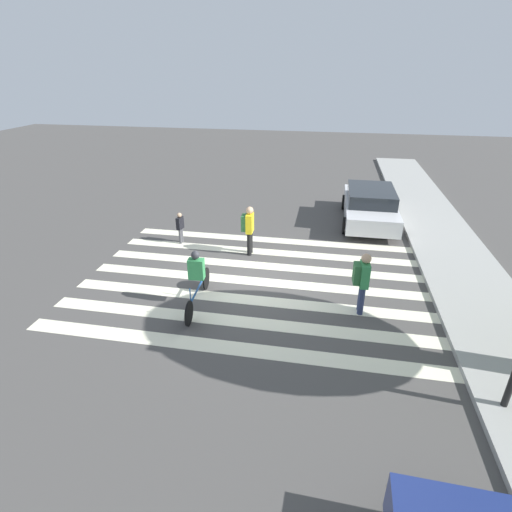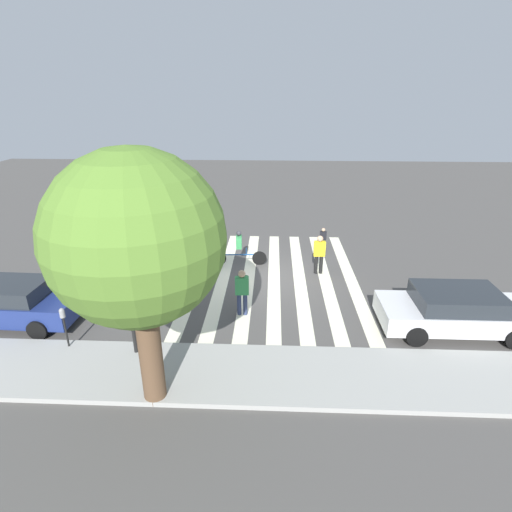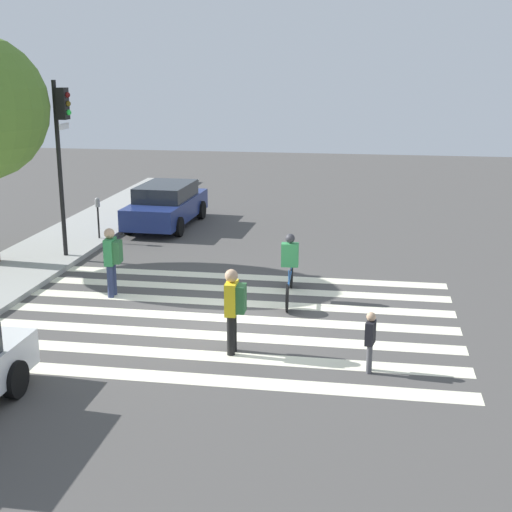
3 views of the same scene
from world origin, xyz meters
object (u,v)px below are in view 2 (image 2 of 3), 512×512
Objects in this scene: parking_meter at (63,319)px; car_parked_dark_suv at (455,310)px; car_parked_far_curb at (9,302)px; traffic_light at (123,243)px; pedestrian_adult_blue_shirt at (242,289)px; street_tree at (137,240)px; cyclist_mid_street at (239,247)px; pedestrian_adult_yellow_jacket at (319,251)px; pedestrian_child_with_backpack at (323,238)px.

car_parked_dark_suv is at bearing -172.19° from parking_meter.
car_parked_far_curb is at bearing 0.89° from car_parked_dark_suv.
car_parked_far_curb is (4.67, -1.49, -2.73)m from traffic_light.
pedestrian_adult_blue_shirt reaches higher than parking_meter.
car_parked_dark_suv is (-8.70, -3.55, -3.53)m from street_tree.
pedestrian_adult_blue_shirt is 4.21m from cyclist_mid_street.
pedestrian_child_with_backpack is at bearing -101.70° from pedestrian_adult_yellow_jacket.
pedestrian_child_with_backpack is (-8.42, -8.40, -0.41)m from parking_meter.
pedestrian_child_with_backpack is 0.24× the size of car_parked_dark_suv.
cyclist_mid_street is (0.46, -4.19, -0.12)m from pedestrian_adult_blue_shirt.
pedestrian_adult_yellow_jacket is (-5.87, -5.88, -2.50)m from traffic_light.
pedestrian_adult_blue_shirt is at bearing 48.27° from pedestrian_adult_yellow_jacket.
cyclist_mid_street is (-1.40, -8.43, -3.39)m from street_tree.
pedestrian_adult_yellow_jacket is (-7.96, -5.82, -0.07)m from parking_meter.
cyclist_mid_street reaches higher than pedestrian_child_with_backpack.
car_parked_far_curb is (14.43, 0.19, 0.03)m from car_parked_dark_suv.
parking_meter is at bearing -123.86° from pedestrian_child_with_backpack.
car_parked_dark_suv is at bearing 131.17° from pedestrian_adult_yellow_jacket.
street_tree is (-3.15, 1.93, 3.20)m from parking_meter.
traffic_light is 10.27m from car_parked_dark_suv.
parking_meter is at bearing -1.63° from traffic_light.
pedestrian_adult_yellow_jacket is 1.47× the size of pedestrian_child_with_backpack.
pedestrian_adult_yellow_jacket is at bearing 165.52° from cyclist_mid_street.
pedestrian_child_with_backpack is 13.02m from car_parked_far_curb.
street_tree is 5.67m from pedestrian_adult_blue_shirt.
car_parked_far_curb is at bearing 2.25° from pedestrian_adult_blue_shirt.
pedestrian_adult_blue_shirt is (-5.00, -2.31, -0.08)m from parking_meter.
pedestrian_adult_yellow_jacket is at bearing -155.64° from car_parked_far_curb.
traffic_light reaches higher than pedestrian_child_with_backpack.
pedestrian_adult_yellow_jacket is at bearing -121.85° from street_tree.
parking_meter is 9.86m from pedestrian_adult_yellow_jacket.
street_tree is 5.44× the size of pedestrian_child_with_backpack.
car_parked_dark_suv is (-7.30, 4.88, -0.14)m from cyclist_mid_street.
pedestrian_adult_yellow_jacket is 3.48m from cyclist_mid_street.
street_tree is at bearing 119.38° from traffic_light.
traffic_light reaches higher than pedestrian_adult_blue_shirt.
pedestrian_child_with_backpack is (-5.27, -10.33, -3.61)m from street_tree.
traffic_light is 3.20m from parking_meter.
traffic_light is at bearing 66.26° from cyclist_mid_street.
traffic_light reaches higher than pedestrian_adult_yellow_jacket.
car_parked_far_curb reaches higher than car_parked_dark_suv.
traffic_light is at bearing 178.37° from parking_meter.
traffic_light is at bearing 9.94° from car_parked_dark_suv.
cyclist_mid_street is 0.51× the size of car_parked_dark_suv.
parking_meter is 4.88m from street_tree.
pedestrian_adult_yellow_jacket is 2.64m from pedestrian_child_with_backpack.
traffic_light is 4.51m from pedestrian_adult_blue_shirt.
pedestrian_adult_yellow_jacket is 0.36× the size of car_parked_dark_suv.
street_tree is at bearing 56.53° from pedestrian_adult_yellow_jacket.
street_tree is 7.51m from car_parked_far_curb.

